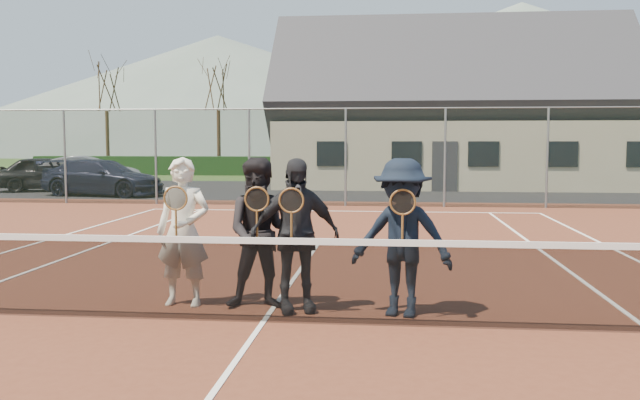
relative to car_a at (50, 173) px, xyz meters
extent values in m
plane|color=#2E4B1B|center=(12.23, 1.40, -0.71)|extent=(220.00, 220.00, 0.00)
cube|color=#562819|center=(12.23, -18.60, -0.70)|extent=(30.00, 30.00, 0.02)
cube|color=black|center=(8.23, 1.40, -0.71)|extent=(40.00, 12.00, 0.01)
cube|color=black|center=(12.23, 13.40, -0.16)|extent=(40.00, 1.20, 1.10)
cone|color=#53645A|center=(-12.77, 76.40, 8.29)|extent=(110.00, 110.00, 18.00)
cone|color=slate|center=(32.23, 76.40, 10.29)|extent=(120.00, 120.00, 22.00)
imported|color=black|center=(0.00, 0.00, 0.00)|extent=(4.50, 2.85, 1.43)
imported|color=#93969B|center=(1.33, 0.55, -0.01)|extent=(4.52, 2.71, 1.41)
imported|color=black|center=(3.10, -1.96, -0.04)|extent=(4.89, 2.72, 1.34)
cube|color=white|center=(12.23, -6.71, -0.69)|extent=(10.97, 0.06, 0.01)
cube|color=white|center=(12.23, -12.20, -0.69)|extent=(8.23, 0.06, 0.01)
cube|color=white|center=(12.23, -18.60, -0.69)|extent=(0.06, 12.80, 0.01)
cube|color=black|center=(12.23, -18.60, -0.23)|extent=(11.60, 0.02, 0.88)
cube|color=white|center=(12.23, -18.60, 0.22)|extent=(11.60, 0.03, 0.07)
cylinder|color=slate|center=(3.23, -5.10, 0.79)|extent=(0.07, 0.07, 3.00)
cylinder|color=slate|center=(6.23, -5.10, 0.79)|extent=(0.07, 0.07, 3.00)
cylinder|color=slate|center=(9.23, -5.10, 0.79)|extent=(0.07, 0.07, 3.00)
cylinder|color=slate|center=(12.23, -5.10, 0.79)|extent=(0.07, 0.07, 3.00)
cylinder|color=slate|center=(15.23, -5.10, 0.79)|extent=(0.07, 0.07, 3.00)
cylinder|color=slate|center=(18.23, -5.10, 0.79)|extent=(0.07, 0.07, 3.00)
cube|color=black|center=(12.23, -5.10, 0.79)|extent=(30.00, 0.03, 3.00)
cylinder|color=slate|center=(12.23, -5.10, 2.29)|extent=(30.00, 0.04, 0.04)
cube|color=beige|center=(16.23, 5.40, 0.69)|extent=(15.00, 8.00, 2.80)
pyramid|color=#2D2D33|center=(16.23, 5.40, 4.94)|extent=(15.60, 8.20, 4.10)
cube|color=#2D2D33|center=(15.73, 1.38, 0.29)|extent=(1.00, 0.06, 2.00)
cube|color=black|center=(11.23, 1.38, 0.79)|extent=(1.20, 0.06, 1.00)
cube|color=black|center=(14.23, 1.38, 0.79)|extent=(1.20, 0.06, 1.00)
cube|color=black|center=(17.23, 1.38, 0.79)|extent=(1.20, 0.06, 1.00)
cube|color=black|center=(20.23, 1.38, 0.79)|extent=(1.20, 0.06, 1.00)
cylinder|color=#3B2715|center=(-3.77, 14.40, 1.21)|extent=(0.22, 0.22, 3.85)
cylinder|color=#392314|center=(3.23, 14.40, 1.21)|extent=(0.22, 0.22, 3.85)
cylinder|color=#3D2816|center=(14.23, 14.40, 1.21)|extent=(0.22, 0.22, 3.85)
cylinder|color=#3B2315|center=(24.23, 14.40, 1.21)|extent=(0.22, 0.22, 3.85)
imported|color=white|center=(11.12, -17.91, 0.21)|extent=(0.68, 0.46, 1.80)
torus|color=brown|center=(11.12, -18.18, 0.64)|extent=(0.29, 0.02, 0.29)
cylinder|color=black|center=(11.12, -18.18, 0.64)|extent=(0.25, 0.00, 0.25)
cylinder|color=brown|center=(11.12, -18.18, 0.36)|extent=(0.03, 0.03, 0.32)
imported|color=black|center=(12.09, -17.93, 0.21)|extent=(0.96, 0.80, 1.80)
torus|color=brown|center=(12.09, -18.20, 0.64)|extent=(0.29, 0.02, 0.29)
cylinder|color=black|center=(12.09, -18.20, 0.64)|extent=(0.25, 0.00, 0.25)
cylinder|color=brown|center=(12.09, -18.20, 0.36)|extent=(0.03, 0.03, 0.32)
imported|color=black|center=(12.51, -18.06, 0.21)|extent=(1.14, 0.75, 1.80)
torus|color=brown|center=(12.51, -18.33, 0.64)|extent=(0.29, 0.02, 0.29)
cylinder|color=black|center=(12.51, -18.33, 0.64)|extent=(0.25, 0.00, 0.25)
cylinder|color=brown|center=(12.51, -18.33, 0.36)|extent=(0.03, 0.03, 0.32)
imported|color=black|center=(13.75, -18.14, 0.21)|extent=(1.29, 0.94, 1.80)
torus|color=brown|center=(13.75, -18.41, 0.64)|extent=(0.29, 0.02, 0.29)
cylinder|color=black|center=(13.75, -18.41, 0.64)|extent=(0.25, 0.00, 0.25)
cylinder|color=brown|center=(13.75, -18.41, 0.36)|extent=(0.03, 0.03, 0.32)
camera|label=1|loc=(13.62, -25.80, 1.30)|focal=38.00mm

